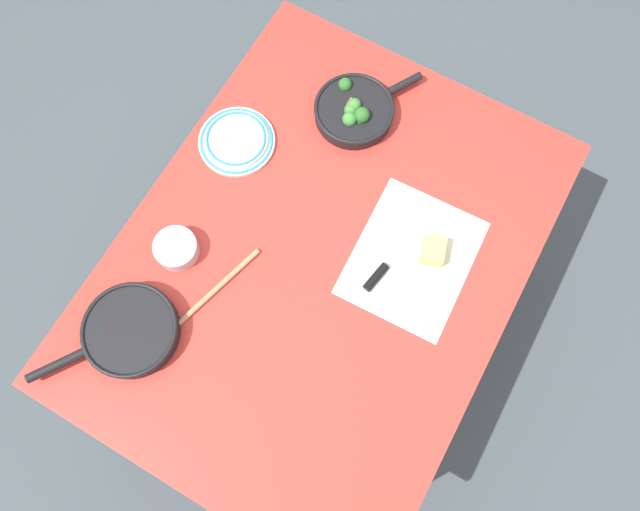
{
  "coord_description": "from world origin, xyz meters",
  "views": [
    {
      "loc": [
        -0.39,
        -0.22,
        2.21
      ],
      "look_at": [
        0.0,
        0.0,
        0.75
      ],
      "focal_mm": 32.0,
      "sensor_mm": 36.0,
      "label": 1
    }
  ],
  "objects_px": {
    "skillet_broccoli": "(355,110)",
    "cheese_block": "(433,251)",
    "grater_knife": "(386,265)",
    "prep_bowl_steel": "(176,249)",
    "wooden_spoon": "(187,315)",
    "dinner_plate_stack": "(237,140)",
    "skillet_eggs": "(130,331)"
  },
  "relations": [
    {
      "from": "skillet_broccoli",
      "to": "cheese_block",
      "type": "distance_m",
      "value": 0.47
    },
    {
      "from": "grater_knife",
      "to": "prep_bowl_steel",
      "type": "relative_size",
      "value": 2.12
    },
    {
      "from": "prep_bowl_steel",
      "to": "wooden_spoon",
      "type": "bearing_deg",
      "value": -138.34
    },
    {
      "from": "dinner_plate_stack",
      "to": "prep_bowl_steel",
      "type": "bearing_deg",
      "value": -174.3
    },
    {
      "from": "skillet_broccoli",
      "to": "wooden_spoon",
      "type": "xyz_separation_m",
      "value": [
        -0.74,
        0.09,
        -0.02
      ]
    },
    {
      "from": "prep_bowl_steel",
      "to": "grater_knife",
      "type": "bearing_deg",
      "value": -64.71
    },
    {
      "from": "wooden_spoon",
      "to": "grater_knife",
      "type": "xyz_separation_m",
      "value": [
        0.38,
        -0.39,
        0.0
      ]
    },
    {
      "from": "skillet_broccoli",
      "to": "skillet_eggs",
      "type": "distance_m",
      "value": 0.87
    },
    {
      "from": "skillet_eggs",
      "to": "dinner_plate_stack",
      "type": "xyz_separation_m",
      "value": [
        0.6,
        0.06,
        -0.01
      ]
    },
    {
      "from": "grater_knife",
      "to": "wooden_spoon",
      "type": "bearing_deg",
      "value": 144.63
    },
    {
      "from": "skillet_broccoli",
      "to": "grater_knife",
      "type": "relative_size",
      "value": 1.29
    },
    {
      "from": "skillet_eggs",
      "to": "dinner_plate_stack",
      "type": "bearing_deg",
      "value": -140.74
    },
    {
      "from": "skillet_broccoli",
      "to": "wooden_spoon",
      "type": "bearing_deg",
      "value": -157.41
    },
    {
      "from": "skillet_eggs",
      "to": "wooden_spoon",
      "type": "distance_m",
      "value": 0.15
    },
    {
      "from": "grater_knife",
      "to": "prep_bowl_steel",
      "type": "bearing_deg",
      "value": 125.71
    },
    {
      "from": "wooden_spoon",
      "to": "grater_knife",
      "type": "distance_m",
      "value": 0.54
    },
    {
      "from": "skillet_eggs",
      "to": "grater_knife",
      "type": "xyz_separation_m",
      "value": [
        0.49,
        -0.49,
        -0.02
      ]
    },
    {
      "from": "grater_knife",
      "to": "prep_bowl_steel",
      "type": "distance_m",
      "value": 0.56
    },
    {
      "from": "cheese_block",
      "to": "dinner_plate_stack",
      "type": "xyz_separation_m",
      "value": [
        0.02,
        0.64,
        -0.01
      ]
    },
    {
      "from": "skillet_broccoli",
      "to": "dinner_plate_stack",
      "type": "distance_m",
      "value": 0.35
    },
    {
      "from": "wooden_spoon",
      "to": "skillet_eggs",
      "type": "bearing_deg",
      "value": -27.2
    },
    {
      "from": "skillet_broccoli",
      "to": "dinner_plate_stack",
      "type": "bearing_deg",
      "value": 164.15
    },
    {
      "from": "skillet_broccoli",
      "to": "prep_bowl_steel",
      "type": "distance_m",
      "value": 0.64
    },
    {
      "from": "wooden_spoon",
      "to": "dinner_plate_stack",
      "type": "relative_size",
      "value": 1.83
    },
    {
      "from": "skillet_broccoli",
      "to": "dinner_plate_stack",
      "type": "xyz_separation_m",
      "value": [
        -0.25,
        0.25,
        -0.01
      ]
    },
    {
      "from": "dinner_plate_stack",
      "to": "prep_bowl_steel",
      "type": "relative_size",
      "value": 1.88
    },
    {
      "from": "cheese_block",
      "to": "skillet_eggs",
      "type": "bearing_deg",
      "value": 134.87
    },
    {
      "from": "skillet_broccoli",
      "to": "cheese_block",
      "type": "relative_size",
      "value": 3.79
    },
    {
      "from": "cheese_block",
      "to": "prep_bowl_steel",
      "type": "distance_m",
      "value": 0.69
    },
    {
      "from": "dinner_plate_stack",
      "to": "skillet_eggs",
      "type": "bearing_deg",
      "value": -174.55
    },
    {
      "from": "skillet_eggs",
      "to": "prep_bowl_steel",
      "type": "distance_m",
      "value": 0.25
    },
    {
      "from": "cheese_block",
      "to": "prep_bowl_steel",
      "type": "height_order",
      "value": "cheese_block"
    }
  ]
}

